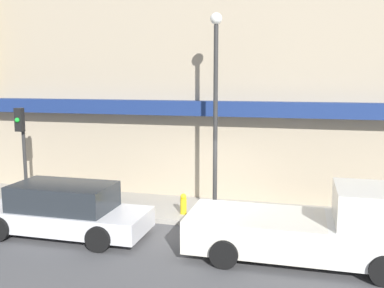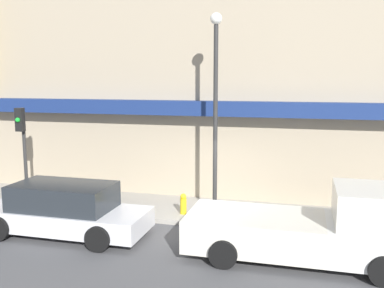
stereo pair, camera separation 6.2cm
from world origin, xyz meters
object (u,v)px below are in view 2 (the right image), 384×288
(fire_hydrant, at_px, (183,204))
(street_lamp, at_px, (216,93))
(parked_car, at_px, (64,210))
(traffic_light, at_px, (22,137))
(pickup_truck, at_px, (318,228))

(fire_hydrant, bearing_deg, street_lamp, 19.70)
(parked_car, bearing_deg, fire_hydrant, 35.91)
(street_lamp, bearing_deg, traffic_light, -177.13)
(parked_car, distance_m, street_lamp, 5.65)
(pickup_truck, distance_m, fire_hydrant, 4.64)
(parked_car, distance_m, traffic_light, 4.04)
(parked_car, xyz_separation_m, traffic_light, (-2.90, 2.25, 1.70))
(parked_car, xyz_separation_m, street_lamp, (3.83, 2.58, 3.26))
(pickup_truck, xyz_separation_m, traffic_light, (-9.83, 2.25, 1.60))
(pickup_truck, bearing_deg, parked_car, 178.94)
(fire_hydrant, height_order, street_lamp, street_lamp)
(street_lamp, xyz_separation_m, traffic_light, (-6.72, -0.34, -1.56))
(pickup_truck, distance_m, traffic_light, 10.21)
(fire_hydrant, bearing_deg, pickup_truck, -29.01)
(parked_car, bearing_deg, traffic_light, 140.17)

